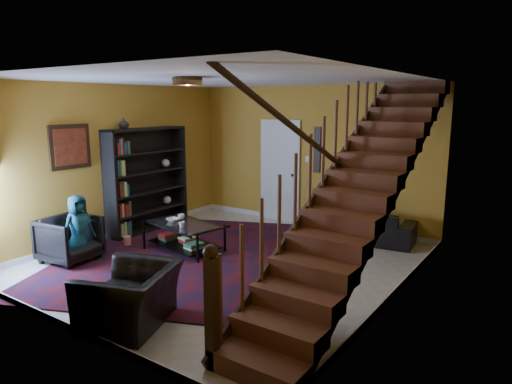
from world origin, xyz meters
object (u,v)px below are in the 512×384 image
(sofa, at_px, (359,224))
(coffee_table, at_px, (184,235))
(armchair_right, at_px, (131,297))
(bookshelf, at_px, (148,182))
(armchair_left, at_px, (70,239))

(sofa, bearing_deg, coffee_table, 39.78)
(sofa, distance_m, coffee_table, 3.15)
(armchair_right, bearing_deg, coffee_table, -170.28)
(armchair_right, bearing_deg, bookshelf, -156.05)
(bookshelf, xyz_separation_m, coffee_table, (1.48, -0.59, -0.68))
(sofa, xyz_separation_m, coffee_table, (-2.17, -2.29, -0.01))
(bookshelf, xyz_separation_m, sofa, (3.65, 1.70, -0.68))
(bookshelf, bearing_deg, coffee_table, -21.72)
(armchair_right, bearing_deg, sofa, 148.87)
(armchair_right, xyz_separation_m, coffee_table, (-1.32, 2.26, -0.05))
(armchair_left, bearing_deg, armchair_right, -116.27)
(armchair_right, height_order, coffee_table, armchair_right)
(coffee_table, bearing_deg, sofa, 46.56)
(sofa, distance_m, armchair_left, 4.93)
(bookshelf, height_order, coffee_table, bookshelf)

